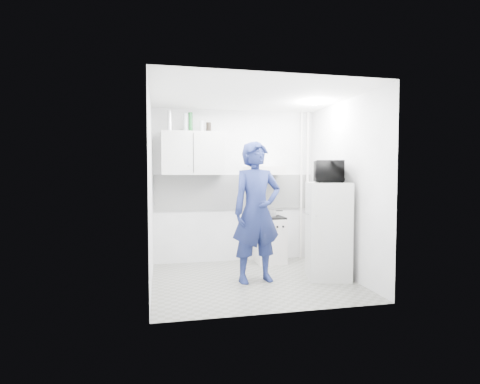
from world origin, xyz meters
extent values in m
plane|color=slate|center=(0.00, 0.00, 0.00)|extent=(2.80, 2.80, 0.00)
plane|color=white|center=(0.00, 0.00, 2.60)|extent=(2.80, 2.80, 0.00)
plane|color=white|center=(0.00, 1.25, 1.30)|extent=(2.80, 0.00, 2.80)
plane|color=white|center=(-1.40, 0.00, 1.30)|extent=(0.00, 2.60, 2.60)
plane|color=white|center=(1.40, 0.00, 1.30)|extent=(0.00, 2.60, 2.60)
imported|color=navy|center=(0.04, -0.04, 0.99)|extent=(0.78, 0.58, 1.97)
cube|color=silver|center=(0.55, 1.00, 0.38)|extent=(0.47, 0.47, 0.76)
cube|color=silver|center=(1.10, -0.09, 0.70)|extent=(0.70, 0.70, 1.40)
cube|color=black|center=(0.55, 1.00, 0.77)|extent=(0.45, 0.45, 0.03)
cylinder|color=silver|center=(0.58, 1.06, 0.84)|extent=(0.20, 0.20, 0.11)
imported|color=black|center=(1.10, -0.09, 1.55)|extent=(0.66, 0.54, 0.31)
cylinder|color=silver|center=(-1.12, 1.07, 2.37)|extent=(0.08, 0.08, 0.33)
cylinder|color=#B2B7BC|center=(-0.86, 1.07, 2.35)|extent=(0.07, 0.07, 0.29)
cylinder|color=#144C1E|center=(-0.78, 1.07, 2.36)|extent=(0.07, 0.07, 0.31)
cylinder|color=#B2B7BC|center=(-0.60, 1.07, 2.29)|extent=(0.07, 0.07, 0.18)
cylinder|color=black|center=(-0.48, 1.07, 2.28)|extent=(0.08, 0.08, 0.16)
cube|color=silver|center=(-0.75, 1.07, 1.85)|extent=(1.00, 0.35, 0.70)
cube|color=silver|center=(0.45, 1.00, 1.57)|extent=(0.60, 0.50, 0.14)
cube|color=white|center=(0.00, 1.24, 1.20)|extent=(2.74, 0.03, 0.60)
cylinder|color=silver|center=(1.30, 1.17, 1.30)|extent=(0.05, 0.05, 2.60)
cylinder|color=silver|center=(1.18, 1.17, 1.30)|extent=(0.04, 0.04, 2.60)
cylinder|color=white|center=(1.00, 0.20, 2.57)|extent=(0.10, 0.10, 0.02)
camera|label=1|loc=(-1.29, -5.08, 1.54)|focal=28.00mm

